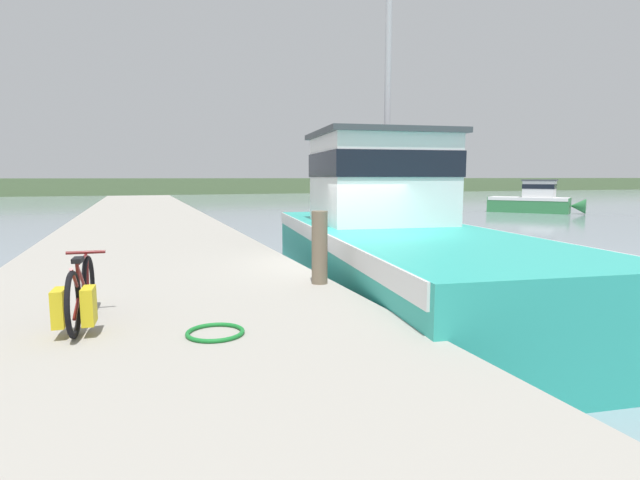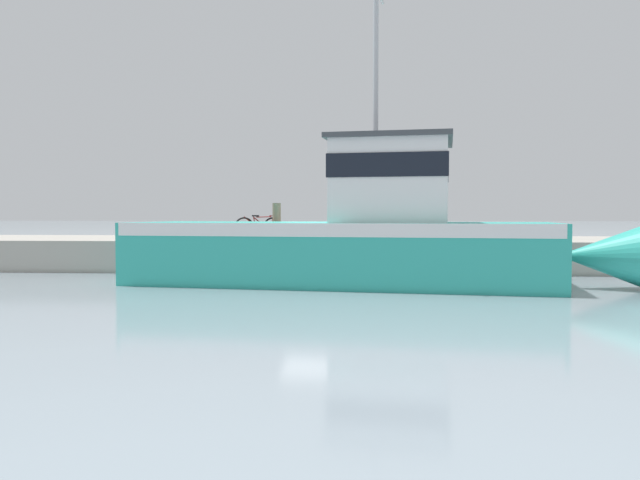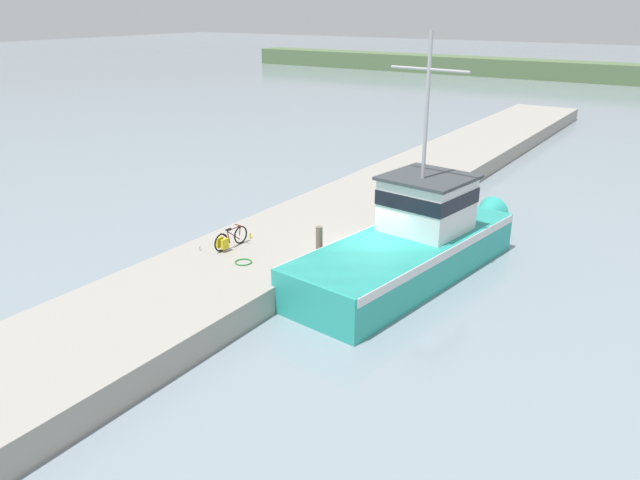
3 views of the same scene
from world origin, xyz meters
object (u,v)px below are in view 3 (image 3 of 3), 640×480
at_px(bicycle_touring, 228,240).
at_px(water_bottle_by_bike, 250,236).
at_px(mooring_post, 319,242).
at_px(water_bottle_on_curb, 199,248).
at_px(fishing_boat_main, 414,241).

relative_size(bicycle_touring, water_bottle_by_bike, 7.77).
distance_m(mooring_post, water_bottle_on_curb, 4.59).
distance_m(bicycle_touring, mooring_post, 3.54).
height_order(fishing_boat_main, water_bottle_by_bike, fishing_boat_main).
xyz_separation_m(mooring_post, water_bottle_on_curb, (-4.09, -2.03, -0.48)).
bearing_deg(bicycle_touring, water_bottle_on_curb, -132.37).
bearing_deg(mooring_post, fishing_boat_main, 44.23).
relative_size(mooring_post, water_bottle_on_curb, 6.13).
relative_size(water_bottle_on_curb, water_bottle_by_bike, 0.83).
height_order(fishing_boat_main, water_bottle_on_curb, fishing_boat_main).
relative_size(fishing_boat_main, bicycle_touring, 7.27).
bearing_deg(water_bottle_on_curb, bicycle_touring, 44.26).
bearing_deg(bicycle_touring, water_bottle_by_bike, 94.20).
bearing_deg(mooring_post, bicycle_touring, -159.09).
relative_size(bicycle_touring, mooring_post, 1.53).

